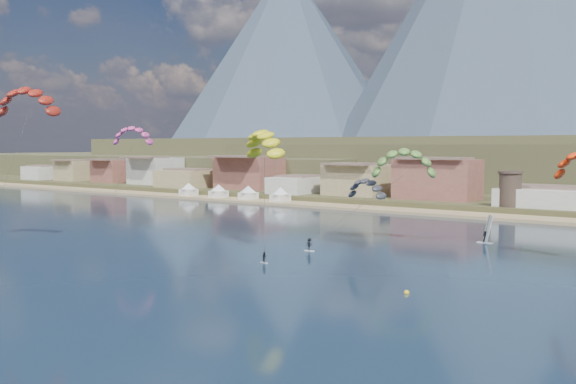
{
  "coord_description": "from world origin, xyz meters",
  "views": [
    {
      "loc": [
        55.54,
        -42.41,
        16.57
      ],
      "look_at": [
        0.0,
        32.0,
        10.0
      ],
      "focal_mm": 40.81,
      "sensor_mm": 36.0,
      "label": 1
    }
  ],
  "objects_px": {
    "windsurfer": "(486,234)",
    "buoy": "(407,293)",
    "kitesurfer_red": "(28,97)",
    "kitesurfer_green": "(403,159)",
    "watchtower": "(510,189)",
    "kitesurfer_yellow": "(265,140)"
  },
  "relations": [
    {
      "from": "kitesurfer_red",
      "to": "windsurfer",
      "type": "distance_m",
      "value": 79.62
    },
    {
      "from": "kitesurfer_red",
      "to": "kitesurfer_green",
      "type": "height_order",
      "value": "kitesurfer_red"
    },
    {
      "from": "watchtower",
      "to": "windsurfer",
      "type": "relative_size",
      "value": 1.78
    },
    {
      "from": "kitesurfer_yellow",
      "to": "kitesurfer_green",
      "type": "height_order",
      "value": "kitesurfer_yellow"
    },
    {
      "from": "watchtower",
      "to": "buoy",
      "type": "xyz_separation_m",
      "value": [
        17.91,
        -90.4,
        -6.26
      ]
    },
    {
      "from": "kitesurfer_green",
      "to": "buoy",
      "type": "xyz_separation_m",
      "value": [
        17.68,
        -33.73,
        -14.25
      ]
    },
    {
      "from": "watchtower",
      "to": "kitesurfer_green",
      "type": "bearing_deg",
      "value": -89.76
    },
    {
      "from": "windsurfer",
      "to": "kitesurfer_green",
      "type": "bearing_deg",
      "value": -141.16
    },
    {
      "from": "kitesurfer_yellow",
      "to": "kitesurfer_green",
      "type": "distance_m",
      "value": 24.57
    },
    {
      "from": "kitesurfer_green",
      "to": "windsurfer",
      "type": "distance_m",
      "value": 19.31
    },
    {
      "from": "buoy",
      "to": "watchtower",
      "type": "bearing_deg",
      "value": 101.21
    },
    {
      "from": "kitesurfer_yellow",
      "to": "buoy",
      "type": "xyz_separation_m",
      "value": [
        31.21,
        -13.46,
        -17.36
      ]
    },
    {
      "from": "watchtower",
      "to": "buoy",
      "type": "distance_m",
      "value": 92.37
    },
    {
      "from": "buoy",
      "to": "kitesurfer_yellow",
      "type": "bearing_deg",
      "value": 156.67
    },
    {
      "from": "windsurfer",
      "to": "kitesurfer_red",
      "type": "bearing_deg",
      "value": -140.7
    },
    {
      "from": "watchtower",
      "to": "kitesurfer_green",
      "type": "height_order",
      "value": "kitesurfer_green"
    },
    {
      "from": "kitesurfer_red",
      "to": "kitesurfer_green",
      "type": "bearing_deg",
      "value": 39.41
    },
    {
      "from": "watchtower",
      "to": "buoy",
      "type": "relative_size",
      "value": 13.95
    },
    {
      "from": "watchtower",
      "to": "kitesurfer_yellow",
      "type": "height_order",
      "value": "kitesurfer_yellow"
    },
    {
      "from": "buoy",
      "to": "kitesurfer_green",
      "type": "bearing_deg",
      "value": 117.66
    },
    {
      "from": "windsurfer",
      "to": "buoy",
      "type": "bearing_deg",
      "value": -81.45
    },
    {
      "from": "kitesurfer_yellow",
      "to": "windsurfer",
      "type": "distance_m",
      "value": 41.56
    }
  ]
}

